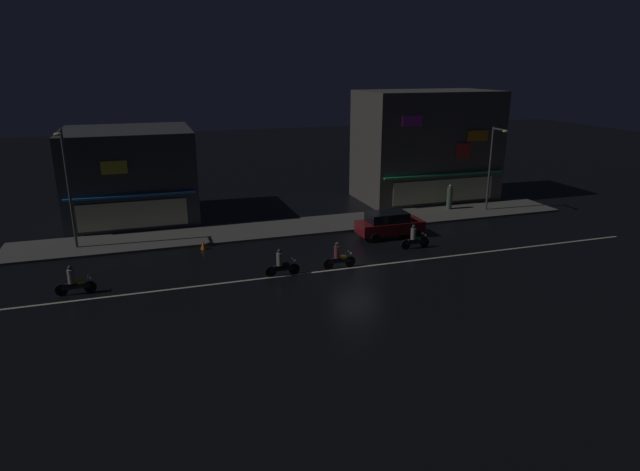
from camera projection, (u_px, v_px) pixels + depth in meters
The scene contains 14 objects.
ground_plane at pixel (356, 268), 30.32m from camera, with size 140.00×140.00×0.00m, color black.
lane_divider_stripe at pixel (356, 267), 30.32m from camera, with size 36.95×0.16×0.01m, color beige.
sidewalk_far at pixel (310, 226), 38.02m from camera, with size 38.89×4.13×0.14m, color #5B5954.
storefront_left_block at pixel (426, 146), 45.00m from camera, with size 10.98×6.63×8.85m.
storefront_center_block at pixel (130, 175), 39.15m from camera, with size 8.74×8.28×6.50m.
streetlamp_west at pixel (67, 180), 31.83m from camera, with size 0.44×1.64×7.19m.
streetlamp_mid at pixel (492, 161), 40.68m from camera, with size 0.44×1.64×6.30m.
pedestrian_on_sidewalk at pixel (449, 198), 41.93m from camera, with size 0.42×0.42×1.92m.
parked_car_near_kerb at pixel (389, 224), 35.52m from camera, with size 4.30×1.98×1.67m.
motorcycle_lead at pixel (281, 265), 28.95m from camera, with size 1.90×0.60×1.52m.
motorcycle_following at pixel (339, 257), 30.07m from camera, with size 1.90×0.60×1.52m.
motorcycle_opposite_lane at pixel (415, 238), 33.33m from camera, with size 1.90×0.60×1.52m.
motorcycle_trailing_far at pixel (74, 282), 26.59m from camera, with size 1.90×0.60×1.52m.
traffic_cone at pixel (203, 245), 33.27m from camera, with size 0.36×0.36×0.55m, color orange.
Camera 1 is at (-10.75, -26.36, 10.76)m, focal length 30.55 mm.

